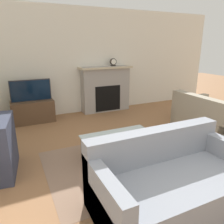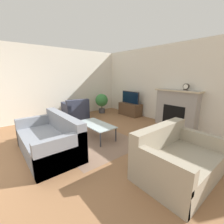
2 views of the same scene
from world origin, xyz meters
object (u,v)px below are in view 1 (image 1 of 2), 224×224
at_px(couch_sectional, 170,183).
at_px(couch_loveseat, 210,120).
at_px(tv, 31,90).
at_px(coffee_table, 118,137).
at_px(mantel_clock, 113,62).

xyz_separation_m(couch_sectional, couch_loveseat, (2.17, 1.38, 0.00)).
relative_size(tv, coffee_table, 0.78).
bearing_deg(couch_sectional, mantel_clock, 73.97).
xyz_separation_m(tv, couch_loveseat, (3.27, -2.28, -0.48)).
distance_m(couch_sectional, mantel_clock, 4.10).
relative_size(tv, couch_sectional, 0.50).
xyz_separation_m(tv, couch_sectional, (1.09, -3.66, -0.48)).
height_order(coffee_table, mantel_clock, mantel_clock).
relative_size(couch_sectional, mantel_clock, 8.78).
height_order(tv, coffee_table, tv).
height_order(couch_loveseat, coffee_table, couch_loveseat).
xyz_separation_m(coffee_table, mantel_clock, (1.13, 2.57, 0.98)).
xyz_separation_m(couch_sectional, coffee_table, (-0.04, 1.24, 0.07)).
bearing_deg(couch_loveseat, coffee_table, 93.63).
bearing_deg(tv, mantel_clock, 3.87).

